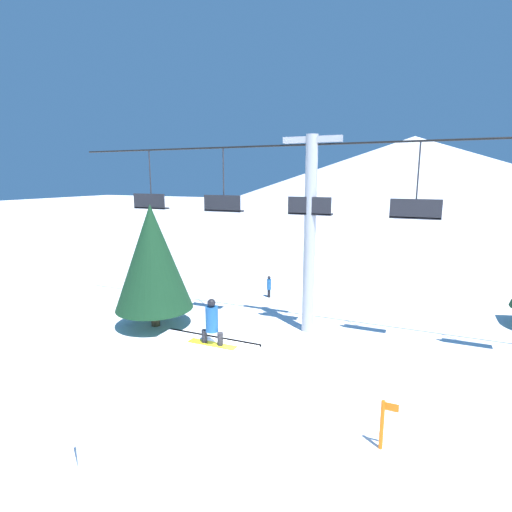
{
  "coord_description": "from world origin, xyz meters",
  "views": [
    {
      "loc": [
        4.11,
        -8.45,
        6.56
      ],
      "look_at": [
        -1.34,
        3.96,
        3.89
      ],
      "focal_mm": 28.0,
      "sensor_mm": 36.0,
      "label": 1
    }
  ],
  "objects_px": {
    "distant_skier": "(269,286)",
    "snow_ramp": "(178,402)",
    "pine_tree_near": "(152,257)",
    "trail_marker": "(383,423)",
    "snowboarder": "(212,323)"
  },
  "relations": [
    {
      "from": "distant_skier",
      "to": "snow_ramp",
      "type": "bearing_deg",
      "value": -78.6
    },
    {
      "from": "pine_tree_near",
      "to": "trail_marker",
      "type": "distance_m",
      "value": 11.55
    },
    {
      "from": "distant_skier",
      "to": "trail_marker",
      "type": "bearing_deg",
      "value": -55.74
    },
    {
      "from": "snowboarder",
      "to": "pine_tree_near",
      "type": "distance_m",
      "value": 7.65
    },
    {
      "from": "pine_tree_near",
      "to": "distant_skier",
      "type": "relative_size",
      "value": 4.44
    },
    {
      "from": "snowboarder",
      "to": "trail_marker",
      "type": "distance_m",
      "value": 4.95
    },
    {
      "from": "snowboarder",
      "to": "pine_tree_near",
      "type": "bearing_deg",
      "value": 139.6
    },
    {
      "from": "trail_marker",
      "to": "snowboarder",
      "type": "bearing_deg",
      "value": -175.18
    },
    {
      "from": "snow_ramp",
      "to": "pine_tree_near",
      "type": "height_order",
      "value": "pine_tree_near"
    },
    {
      "from": "snowboarder",
      "to": "pine_tree_near",
      "type": "xyz_separation_m",
      "value": [
        -5.82,
        4.95,
        0.41
      ]
    },
    {
      "from": "pine_tree_near",
      "to": "distant_skier",
      "type": "distance_m",
      "value": 7.24
    },
    {
      "from": "trail_marker",
      "to": "distant_skier",
      "type": "relative_size",
      "value": 1.05
    },
    {
      "from": "pine_tree_near",
      "to": "distant_skier",
      "type": "bearing_deg",
      "value": 63.17
    },
    {
      "from": "pine_tree_near",
      "to": "trail_marker",
      "type": "xyz_separation_m",
      "value": [
        10.32,
        -4.57,
        -2.44
      ]
    },
    {
      "from": "pine_tree_near",
      "to": "distant_skier",
      "type": "xyz_separation_m",
      "value": [
        3.07,
        6.07,
        -2.47
      ]
    }
  ]
}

